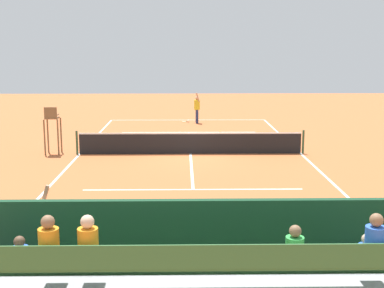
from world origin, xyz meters
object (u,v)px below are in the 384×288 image
Objects in this scene: courtside_bench at (273,256)px; tennis_racket at (184,122)px; equipment_bag at (185,277)px; bleacher_stand at (199,284)px; line_judge at (44,229)px; tennis_player at (197,107)px; tennis_net at (190,143)px; tennis_ball_near at (220,131)px; umpire_chair at (52,125)px.

courtside_bench is 3.28× the size of tennis_racket.
bleacher_stand is at bearing 96.97° from equipment_bag.
line_judge is at bearing -5.59° from courtside_bench.
tennis_racket is (-0.07, -23.58, -0.16)m from equipment_bag.
tennis_player is at bearing -91.43° from bleacher_stand.
tennis_net is 13.41m from equipment_bag.
tennis_racket is (1.76, -23.45, -0.54)m from courtside_bench.
bleacher_stand reaches higher than tennis_ball_near.
tennis_racket is at bearing -62.82° from tennis_ball_near.
tennis_player is 29.18× the size of tennis_ball_near.
tennis_net is 10.19m from tennis_racket.
umpire_chair is 1.11× the size of tennis_player.
line_judge reaches higher than tennis_net.
tennis_net is 4.81× the size of umpire_chair.
courtside_bench is at bearing 89.28° from tennis_ball_near.
umpire_chair is at bearing -68.40° from bleacher_stand.
bleacher_stand is at bearing 85.14° from tennis_ball_near.
bleacher_stand is 4.70× the size of line_judge.
tennis_ball_near is (-1.77, -6.27, -0.47)m from tennis_net.
tennis_net is at bearing 91.35° from tennis_racket.
equipment_bag reaches higher than tennis_racket.
courtside_bench is (-7.72, 13.38, -0.76)m from umpire_chair.
tennis_player is 3.69m from tennis_ball_near.
tennis_player reaches higher than tennis_net.
umpire_chair is at bearing 54.63° from tennis_player.
tennis_ball_near reaches higher than tennis_racket.
umpire_chair reaches higher than courtside_bench.
tennis_racket is at bearing -85.71° from courtside_bench.
courtside_bench is 4.87m from line_judge.
bleacher_stand is at bearing 90.37° from tennis_racket.
courtside_bench is (-1.52, 13.27, 0.06)m from tennis_net.
tennis_net is at bearing -83.47° from courtside_bench.
tennis_racket is at bearing -97.59° from line_judge.
bleacher_stand is 2.65m from courtside_bench.
tennis_net is 6.25m from umpire_chair.
umpire_chair is 1.19× the size of courtside_bench.
equipment_bag is at bearing 168.65° from line_judge.
equipment_bag is at bearing -83.03° from bleacher_stand.
bleacher_stand is 24.98m from tennis_player.
bleacher_stand is at bearing 89.73° from tennis_net.
tennis_net is 5.35× the size of tennis_player.
line_judge is (5.07, 19.07, 0.98)m from tennis_ball_near.
tennis_ball_near is at bearing 110.00° from tennis_player.
courtside_bench is 2.00× the size of equipment_bag.
tennis_ball_near is at bearing -104.88° from line_judge.
tennis_net reaches higher than equipment_bag.
umpire_chair is at bearing 59.38° from tennis_racket.
tennis_ball_near is (-2.01, 3.91, 0.02)m from tennis_racket.
tennis_player is at bearing 144.53° from tennis_racket.
line_judge is (4.82, -0.47, 0.46)m from courtside_bench.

